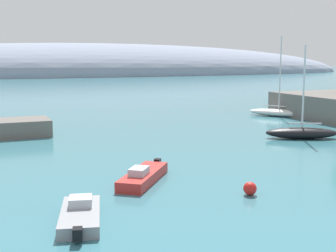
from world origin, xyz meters
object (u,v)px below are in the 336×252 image
at_px(sailboat_black_mid_mooring, 302,132).
at_px(mooring_buoy_red, 250,189).
at_px(motorboat_red_outer, 143,176).
at_px(sailboat_white_near_shore, 279,112).
at_px(motorboat_grey_foreground, 80,215).

distance_m(sailboat_black_mid_mooring, mooring_buoy_red, 17.96).
bearing_deg(sailboat_black_mid_mooring, motorboat_red_outer, 48.73).
height_order(motorboat_red_outer, mooring_buoy_red, motorboat_red_outer).
height_order(sailboat_white_near_shore, sailboat_black_mid_mooring, sailboat_white_near_shore).
height_order(sailboat_black_mid_mooring, motorboat_red_outer, sailboat_black_mid_mooring).
bearing_deg(motorboat_red_outer, mooring_buoy_red, 80.42).
xyz_separation_m(motorboat_grey_foreground, mooring_buoy_red, (8.71, 0.52, 0.04)).
height_order(motorboat_grey_foreground, mooring_buoy_red, motorboat_grey_foreground).
bearing_deg(motorboat_grey_foreground, mooring_buoy_red, -72.61).
xyz_separation_m(sailboat_white_near_shore, sailboat_black_mid_mooring, (-7.27, -13.32, 0.03)).
height_order(sailboat_black_mid_mooring, motorboat_grey_foreground, sailboat_black_mid_mooring).
relative_size(motorboat_red_outer, mooring_buoy_red, 7.31).
relative_size(sailboat_white_near_shore, mooring_buoy_red, 13.78).
bearing_deg(mooring_buoy_red, motorboat_grey_foreground, -176.60).
bearing_deg(sailboat_white_near_shore, sailboat_black_mid_mooring, -64.26).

